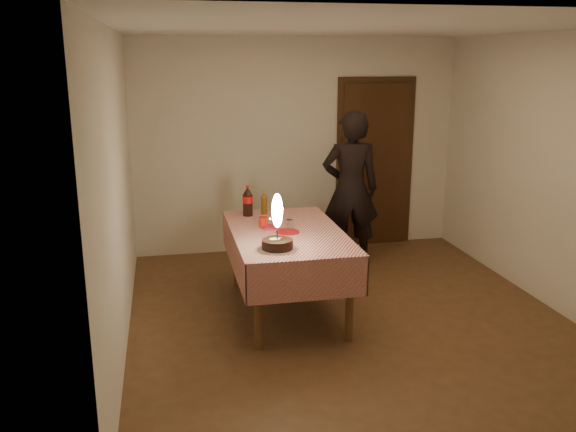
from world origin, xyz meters
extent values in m
cube|color=brown|center=(0.00, 0.00, 0.00)|extent=(4.00, 4.50, 0.01)
cube|color=silver|center=(0.00, 2.25, 1.30)|extent=(4.00, 0.04, 2.60)
cube|color=silver|center=(0.00, -2.25, 1.30)|extent=(4.00, 0.04, 2.60)
cube|color=silver|center=(-2.00, 0.00, 1.30)|extent=(0.04, 4.50, 2.60)
cube|color=silver|center=(2.00, 0.00, 1.30)|extent=(0.04, 4.50, 2.60)
cube|color=silver|center=(0.00, 0.00, 2.60)|extent=(4.00, 4.50, 0.04)
cube|color=#472814|center=(1.00, 2.22, 1.02)|extent=(0.85, 0.05, 2.05)
sphere|color=#B28C33|center=(0.68, 2.17, 1.00)|extent=(0.06, 0.06, 0.06)
cube|color=brown|center=(-0.53, 0.31, 0.76)|extent=(0.90, 1.60, 0.04)
cylinder|color=brown|center=(-0.92, -0.43, 0.37)|extent=(0.07, 0.07, 0.74)
cylinder|color=brown|center=(-0.14, -0.43, 0.37)|extent=(0.07, 0.07, 0.74)
cylinder|color=brown|center=(-0.92, 1.05, 0.37)|extent=(0.07, 0.07, 0.74)
cylinder|color=brown|center=(-0.14, 1.05, 0.37)|extent=(0.07, 0.07, 0.74)
cube|color=beige|center=(-0.53, 0.31, 0.79)|extent=(1.02, 1.72, 0.01)
cube|color=beige|center=(-0.53, -0.54, 0.61)|extent=(1.02, 0.01, 0.34)
cube|color=beige|center=(-0.53, 1.17, 0.61)|extent=(1.02, 0.01, 0.34)
cube|color=beige|center=(-1.03, 0.31, 0.61)|extent=(0.01, 1.72, 0.34)
cube|color=beige|center=(-0.02, 0.31, 0.61)|extent=(0.01, 1.72, 0.34)
cylinder|color=white|center=(-0.72, -0.22, 0.80)|extent=(0.33, 0.33, 0.01)
cylinder|color=black|center=(-0.72, -0.22, 0.84)|extent=(0.26, 0.26, 0.08)
cylinder|color=white|center=(-0.74, -0.21, 0.88)|extent=(0.07, 0.07, 0.00)
sphere|color=red|center=(-0.68, -0.23, 0.89)|extent=(0.02, 0.02, 0.02)
cube|color=#19721E|center=(-0.67, -0.24, 0.88)|extent=(0.02, 0.01, 0.00)
cube|color=#19721E|center=(-0.69, -0.25, 0.88)|extent=(0.01, 0.02, 0.00)
cylinder|color=#262628|center=(-0.72, -0.22, 0.94)|extent=(0.01, 0.01, 0.12)
ellipsoid|color=#FFF2BF|center=(-0.72, -0.22, 1.13)|extent=(0.09, 0.09, 0.29)
sphere|color=white|center=(-0.72, -0.22, 1.02)|extent=(0.04, 0.04, 0.04)
cylinder|color=#BB0C13|center=(-0.53, 0.27, 0.80)|extent=(0.22, 0.22, 0.01)
cylinder|color=red|center=(-0.72, 0.47, 0.85)|extent=(0.08, 0.08, 0.10)
cylinder|color=silver|center=(-0.50, 0.37, 0.84)|extent=(0.07, 0.07, 0.09)
cube|color=red|center=(-0.66, 0.42, 0.81)|extent=(0.15, 0.15, 0.02)
cylinder|color=black|center=(-0.81, 0.93, 0.91)|extent=(0.10, 0.10, 0.22)
cylinder|color=red|center=(-0.81, 0.93, 0.97)|extent=(0.10, 0.10, 0.07)
cone|color=black|center=(-0.81, 0.93, 1.06)|extent=(0.10, 0.10, 0.08)
cylinder|color=red|center=(-0.81, 0.93, 1.10)|extent=(0.03, 0.03, 0.02)
cylinder|color=#59390F|center=(-0.63, 0.96, 0.89)|extent=(0.06, 0.06, 0.18)
cone|color=#59390F|center=(-0.63, 0.96, 1.01)|extent=(0.06, 0.06, 0.06)
cylinder|color=olive|center=(-0.63, 0.96, 1.04)|extent=(0.02, 0.02, 0.02)
imported|color=black|center=(0.45, 1.48, 0.90)|extent=(0.70, 0.50, 1.79)
cube|color=black|center=(0.47, 1.61, 1.53)|extent=(0.14, 0.11, 0.10)
cylinder|color=black|center=(0.48, 1.69, 1.53)|extent=(0.09, 0.09, 0.08)
camera|label=1|loc=(-1.62, -5.02, 2.37)|focal=38.00mm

